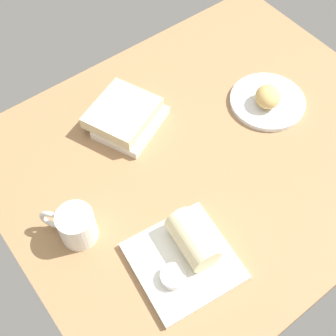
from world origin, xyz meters
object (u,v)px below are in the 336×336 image
(square_plate, at_px, (184,261))
(book_stack, at_px, (126,117))
(round_plate, at_px, (267,101))
(breakfast_wrap, at_px, (193,239))
(sauce_cup, at_px, (173,276))
(coffee_mug, at_px, (75,225))
(scone_pastry, at_px, (268,97))

(square_plate, relative_size, book_stack, 0.93)
(round_plate, bearing_deg, breakfast_wrap, 25.72)
(round_plate, relative_size, square_plate, 0.98)
(round_plate, xyz_separation_m, book_stack, (0.36, -0.18, 0.02))
(round_plate, bearing_deg, sauce_cup, 25.35)
(sauce_cup, xyz_separation_m, coffee_mug, (0.11, -0.22, 0.02))
(square_plate, relative_size, coffee_mug, 1.81)
(coffee_mug, bearing_deg, scone_pastry, -178.06)
(book_stack, height_order, coffee_mug, coffee_mug)
(round_plate, distance_m, breakfast_wrap, 0.50)
(square_plate, bearing_deg, scone_pastry, -154.46)
(scone_pastry, relative_size, square_plate, 0.36)
(sauce_cup, bearing_deg, book_stack, -111.57)
(square_plate, xyz_separation_m, sauce_cup, (0.04, 0.02, 0.02))
(sauce_cup, height_order, coffee_mug, coffee_mug)
(round_plate, height_order, sauce_cup, sauce_cup)
(sauce_cup, height_order, breakfast_wrap, breakfast_wrap)
(round_plate, bearing_deg, scone_pastry, 25.54)
(scone_pastry, xyz_separation_m, coffee_mug, (0.62, 0.02, 0.01))
(breakfast_wrap, bearing_deg, scone_pastry, 32.83)
(square_plate, distance_m, coffee_mug, 0.26)
(round_plate, height_order, square_plate, square_plate)
(sauce_cup, relative_size, book_stack, 0.24)
(round_plate, xyz_separation_m, square_plate, (0.49, 0.23, 0.00))
(scone_pastry, xyz_separation_m, square_plate, (0.47, 0.23, -0.03))
(scone_pastry, bearing_deg, square_plate, 25.54)
(book_stack, xyz_separation_m, coffee_mug, (0.28, 0.21, 0.02))
(sauce_cup, bearing_deg, breakfast_wrap, -156.71)
(scone_pastry, distance_m, breakfast_wrap, 0.48)
(scone_pastry, distance_m, book_stack, 0.39)
(square_plate, xyz_separation_m, breakfast_wrap, (-0.04, -0.02, 0.04))
(scone_pastry, relative_size, breakfast_wrap, 0.60)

